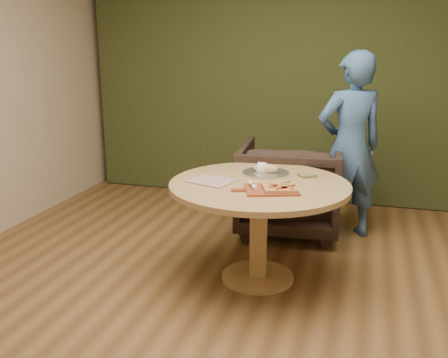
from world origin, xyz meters
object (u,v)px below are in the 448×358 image
pedestal_table (259,201)px  cutlery_roll (253,185)px  pizza_paddle (270,190)px  flatbread_pizza (280,187)px  armchair (290,183)px  serving_tray (266,173)px  bread_roll (265,168)px  person_standing (350,147)px

pedestal_table → cutlery_roll: (-0.01, -0.18, 0.17)m
pizza_paddle → flatbread_pizza: (0.07, 0.01, 0.02)m
pizza_paddle → flatbread_pizza: 0.07m
pizza_paddle → armchair: armchair is taller
pizza_paddle → flatbread_pizza: size_ratio=1.69×
pizza_paddle → armchair: bearing=73.1°
pedestal_table → armchair: bearing=86.8°
serving_tray → bread_roll: 0.04m
serving_tray → armchair: armchair is taller
flatbread_pizza → armchair: (-0.12, 1.23, -0.31)m
pizza_paddle → armchair: 1.27m
pedestal_table → armchair: armchair is taller
flatbread_pizza → bread_roll: size_ratio=1.45×
pedestal_table → serving_tray: bearing=91.6°
flatbread_pizza → serving_tray: bearing=113.0°
cutlery_roll → person_standing: (0.58, 1.26, 0.05)m
pedestal_table → armchair: 1.07m
flatbread_pizza → bread_roll: bearing=114.0°
pizza_paddle → armchair: size_ratio=0.51×
serving_tray → armchair: 0.86m
pizza_paddle → serving_tray: serving_tray is taller
pedestal_table → bread_roll: bread_roll is taller
person_standing → cutlery_roll: bearing=37.4°
pizza_paddle → person_standing: bearing=50.5°
pizza_paddle → flatbread_pizza: bearing=-14.0°
cutlery_roll → serving_tray: size_ratio=0.52×
flatbread_pizza → person_standing: bearing=72.3°
person_standing → pedestal_table: bearing=34.0°
flatbread_pizza → person_standing: (0.40, 1.25, 0.05)m
pizza_paddle → cutlery_roll: (-0.11, -0.01, 0.02)m
serving_tray → bread_roll: size_ratio=1.84×
flatbread_pizza → armchair: bearing=95.4°
pedestal_table → person_standing: bearing=62.0°
pizza_paddle → serving_tray: size_ratio=1.33×
flatbread_pizza → person_standing: person_standing is taller
armchair → flatbread_pizza: bearing=90.4°
cutlery_roll → person_standing: bearing=37.5°
pedestal_table → pizza_paddle: 0.26m
cutlery_roll → bread_roll: size_ratio=0.96×
armchair → pizza_paddle: bearing=87.3°
pizza_paddle → pedestal_table: bearing=102.2°
serving_tray → bread_roll: (-0.01, 0.00, 0.04)m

